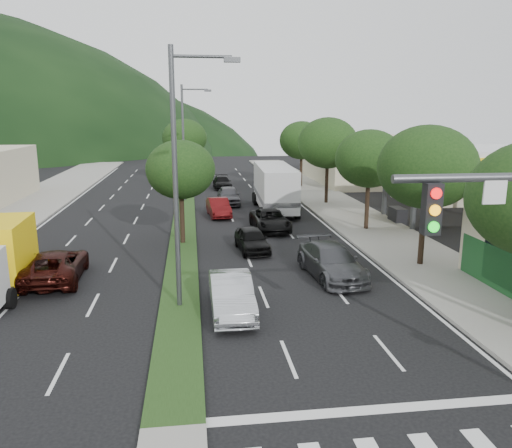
{
  "coord_description": "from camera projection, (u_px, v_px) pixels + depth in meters",
  "views": [
    {
      "loc": [
        0.61,
        -10.99,
        7.58
      ],
      "look_at": [
        3.55,
        11.59,
        2.53
      ],
      "focal_mm": 35.0,
      "sensor_mm": 36.0,
      "label": 1
    }
  ],
  "objects": [
    {
      "name": "ground",
      "position": [
        173.0,
        430.0,
        12.2
      ],
      "size": [
        160.0,
        160.0,
        0.0
      ],
      "primitive_type": "plane",
      "color": "black",
      "rests_on": "ground"
    },
    {
      "name": "sidewalk_right",
      "position": [
        350.0,
        214.0,
        37.96
      ],
      "size": [
        5.0,
        90.0,
        0.15
      ],
      "primitive_type": "cube",
      "color": "gray",
      "rests_on": "ground"
    },
    {
      "name": "median",
      "position": [
        185.0,
        211.0,
        39.3
      ],
      "size": [
        1.6,
        56.0,
        0.12
      ],
      "primitive_type": "cube",
      "color": "#1E3613",
      "rests_on": "ground"
    },
    {
      "name": "gas_canopy",
      "position": [
        455.0,
        157.0,
        34.89
      ],
      "size": [
        12.2,
        8.2,
        5.25
      ],
      "color": "silver",
      "rests_on": "ground"
    },
    {
      "name": "bldg_right_far",
      "position": [
        358.0,
        158.0,
        56.69
      ],
      "size": [
        10.0,
        16.0,
        5.2
      ],
      "primitive_type": "cube",
      "color": "beige",
      "rests_on": "ground"
    },
    {
      "name": "tree_r_b",
      "position": [
        427.0,
        167.0,
        24.24
      ],
      "size": [
        4.8,
        4.8,
        6.94
      ],
      "color": "black",
      "rests_on": "sidewalk_right"
    },
    {
      "name": "tree_r_c",
      "position": [
        369.0,
        159.0,
        32.05
      ],
      "size": [
        4.4,
        4.4,
        6.48
      ],
      "color": "black",
      "rests_on": "sidewalk_right"
    },
    {
      "name": "tree_r_d",
      "position": [
        328.0,
        143.0,
        41.64
      ],
      "size": [
        5.0,
        5.0,
        7.17
      ],
      "color": "black",
      "rests_on": "sidewalk_right"
    },
    {
      "name": "tree_r_e",
      "position": [
        302.0,
        140.0,
        51.38
      ],
      "size": [
        4.6,
        4.6,
        6.71
      ],
      "color": "black",
      "rests_on": "sidewalk_right"
    },
    {
      "name": "tree_med_near",
      "position": [
        181.0,
        170.0,
        28.67
      ],
      "size": [
        4.0,
        4.0,
        6.02
      ],
      "color": "black",
      "rests_on": "median"
    },
    {
      "name": "tree_med_far",
      "position": [
        185.0,
        138.0,
        53.72
      ],
      "size": [
        4.8,
        4.8,
        6.94
      ],
      "color": "black",
      "rests_on": "median"
    },
    {
      "name": "streetlight_near",
      "position": [
        180.0,
        168.0,
        18.76
      ],
      "size": [
        2.6,
        0.25,
        10.0
      ],
      "color": "#47494C",
      "rests_on": "ground"
    },
    {
      "name": "streetlight_mid",
      "position": [
        186.0,
        137.0,
        42.97
      ],
      "size": [
        2.6,
        0.25,
        10.0
      ],
      "color": "#47494C",
      "rests_on": "ground"
    },
    {
      "name": "sedan_silver",
      "position": [
        231.0,
        294.0,
        19.27
      ],
      "size": [
        1.62,
        4.55,
        1.49
      ],
      "primitive_type": "imported",
      "rotation": [
        0.0,
        0.0,
        0.01
      ],
      "color": "#B7BAC0",
      "rests_on": "ground"
    },
    {
      "name": "suv_maroon",
      "position": [
        56.0,
        265.0,
        23.04
      ],
      "size": [
        2.66,
        5.33,
        1.45
      ],
      "primitive_type": "imported",
      "rotation": [
        0.0,
        0.0,
        3.19
      ],
      "color": "black",
      "rests_on": "ground"
    },
    {
      "name": "car_queue_a",
      "position": [
        252.0,
        240.0,
        28.01
      ],
      "size": [
        1.9,
        4.0,
        1.32
      ],
      "primitive_type": "imported",
      "rotation": [
        0.0,
        0.0,
        0.09
      ],
      "color": "black",
      "rests_on": "ground"
    },
    {
      "name": "car_queue_b",
      "position": [
        331.0,
        261.0,
        23.55
      ],
      "size": [
        2.68,
        5.47,
        1.53
      ],
      "primitive_type": "imported",
      "rotation": [
        0.0,
        0.0,
        0.1
      ],
      "color": "#46474B",
      "rests_on": "ground"
    },
    {
      "name": "car_queue_c",
      "position": [
        219.0,
        207.0,
        37.52
      ],
      "size": [
        1.82,
        4.27,
        1.37
      ],
      "primitive_type": "imported",
      "rotation": [
        0.0,
        0.0,
        0.09
      ],
      "color": "#550E0F",
      "rests_on": "ground"
    },
    {
      "name": "car_queue_d",
      "position": [
        270.0,
        220.0,
        33.08
      ],
      "size": [
        2.38,
        4.91,
        1.34
      ],
      "primitive_type": "imported",
      "rotation": [
        0.0,
        0.0,
        0.03
      ],
      "color": "black",
      "rests_on": "ground"
    },
    {
      "name": "car_queue_e",
      "position": [
        229.0,
        195.0,
        42.49
      ],
      "size": [
        1.82,
        4.49,
        1.53
      ],
      "primitive_type": "imported",
      "rotation": [
        0.0,
        0.0,
        -0.0
      ],
      "color": "#46464A",
      "rests_on": "ground"
    },
    {
      "name": "car_queue_f",
      "position": [
        222.0,
        182.0,
        51.55
      ],
      "size": [
        1.83,
        4.38,
        1.27
      ],
      "primitive_type": "imported",
      "rotation": [
        0.0,
        0.0,
        0.01
      ],
      "color": "black",
      "rests_on": "ground"
    },
    {
      "name": "motorhome",
      "position": [
        275.0,
        187.0,
        39.53
      ],
      "size": [
        3.29,
        9.38,
        3.55
      ],
      "rotation": [
        0.0,
        0.0,
        -0.05
      ],
      "color": "silver",
      "rests_on": "ground"
    }
  ]
}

